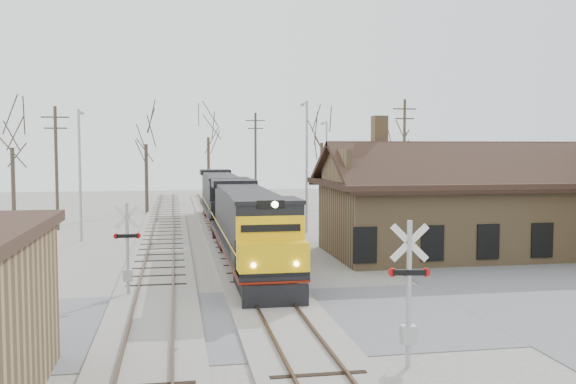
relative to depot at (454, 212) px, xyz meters
name	(u,v)px	position (x,y,z in m)	size (l,w,h in m)	color
ground	(281,319)	(-11.99, -12.00, -2.41)	(140.00, 140.00, 0.00)	#A8A398
road	(281,319)	(-11.99, -12.00, -2.39)	(60.00, 9.00, 0.03)	slate
track_main	(239,250)	(-11.99, 3.00, -2.34)	(3.40, 90.00, 0.24)	#A8A398
track_siding	(161,253)	(-16.49, 3.00, -2.34)	(3.40, 90.00, 0.24)	#A8A398
depot	(454,212)	(0.00, 0.00, 0.00)	(15.20, 9.31, 7.90)	olive
locomotive_lead	(249,226)	(-11.99, -2.16, -0.28)	(2.72, 18.25, 4.05)	black
locomotive_trailing	(222,198)	(-11.99, 16.37, -0.28)	(2.72, 18.25, 3.83)	black
crossbuck_near	(409,299)	(-9.34, -17.53, -0.49)	(1.17, 0.31, 4.10)	#A5A8AD
crossbuck_far	(127,252)	(-17.58, -7.46, -0.59)	(1.09, 0.29, 3.84)	#A5A8AD
streetlight_a	(80,167)	(-21.65, 9.02, 2.39)	(0.25, 2.04, 8.53)	#A5A8AD
streetlight_b	(306,159)	(-6.38, 10.71, 2.82)	(0.25, 2.04, 9.37)	#A5A8AD
streetlight_c	(326,162)	(-2.23, 22.00, 2.34)	(0.25, 2.04, 8.43)	#A5A8AD
utility_pole_a	(56,166)	(-24.16, 15.08, 2.35)	(2.00, 0.24, 9.08)	#382D23
utility_pole_b	(256,157)	(-7.35, 31.86, 2.63)	(2.00, 0.24, 9.64)	#382D23
utility_pole_c	(404,157)	(3.18, 16.73, 2.85)	(2.00, 0.24, 10.06)	#382D23
tree_a	(12,135)	(-27.88, 18.07, 4.65)	(4.05, 4.05, 9.91)	#382D23
tree_b	(146,133)	(-18.19, 26.19, 5.02)	(4.26, 4.26, 10.43)	#382D23
tree_c	(208,126)	(-11.90, 37.51, 5.98)	(4.80, 4.80, 11.77)	#382D23
tree_d	(322,132)	(-1.39, 27.34, 5.21)	(4.37, 4.37, 10.70)	#382D23
tree_e	(397,147)	(6.74, 28.33, 3.69)	(3.50, 3.50, 8.58)	#382D23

